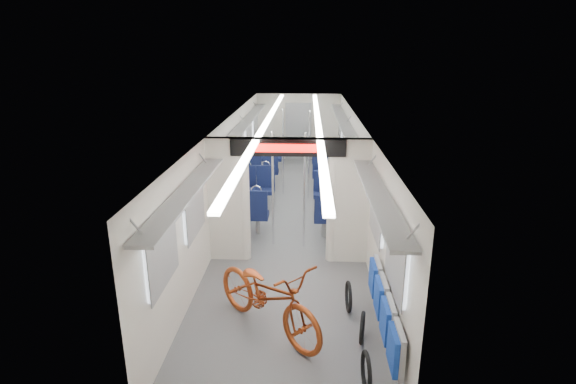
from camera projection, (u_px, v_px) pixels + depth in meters
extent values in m
plane|color=#515456|center=(292.00, 220.00, 10.36)|extent=(12.00, 12.00, 0.00)
cube|color=silver|center=(228.00, 171.00, 10.07)|extent=(0.02, 12.00, 2.30)
cube|color=silver|center=(357.00, 173.00, 9.95)|extent=(0.02, 12.00, 2.30)
cube|color=silver|center=(298.00, 127.00, 15.72)|extent=(2.90, 0.02, 2.30)
cube|color=silver|center=(270.00, 336.00, 4.30)|extent=(2.90, 0.02, 2.30)
cube|color=silver|center=(292.00, 120.00, 9.66)|extent=(2.90, 12.00, 0.02)
cube|color=white|center=(267.00, 122.00, 9.69)|extent=(0.12, 11.40, 0.04)
cube|color=white|center=(318.00, 122.00, 9.65)|extent=(0.12, 11.40, 0.04)
cube|color=silver|center=(227.00, 208.00, 8.20)|extent=(0.65, 0.18, 2.00)
cube|color=silver|center=(350.00, 210.00, 8.11)|extent=(0.65, 0.18, 2.00)
cube|color=silver|center=(288.00, 147.00, 7.80)|extent=(2.90, 0.18, 0.30)
cylinder|color=silver|center=(244.00, 208.00, 8.19)|extent=(0.20, 0.20, 2.00)
cylinder|color=silver|center=(332.00, 209.00, 8.12)|extent=(0.20, 0.20, 2.00)
cube|color=black|center=(288.00, 148.00, 7.70)|extent=(2.00, 0.03, 0.30)
cube|color=#FF0C07|center=(288.00, 148.00, 7.68)|extent=(1.20, 0.02, 0.14)
cube|color=white|center=(161.00, 254.00, 5.43)|extent=(0.04, 1.00, 0.75)
cube|color=white|center=(397.00, 259.00, 5.31)|extent=(0.04, 1.00, 0.75)
cube|color=white|center=(193.00, 209.00, 6.95)|extent=(0.04, 1.00, 0.75)
cube|color=white|center=(378.00, 212.00, 6.83)|extent=(0.04, 1.00, 0.75)
cube|color=white|center=(225.00, 166.00, 9.52)|extent=(0.04, 1.00, 0.75)
cube|color=white|center=(359.00, 167.00, 9.40)|extent=(0.04, 1.00, 0.75)
cube|color=white|center=(238.00, 147.00, 11.33)|extent=(0.04, 1.00, 0.75)
cube|color=white|center=(351.00, 148.00, 11.21)|extent=(0.04, 1.00, 0.75)
cube|color=white|center=(248.00, 134.00, 13.14)|extent=(0.04, 1.00, 0.75)
cube|color=white|center=(345.00, 134.00, 13.01)|extent=(0.04, 1.00, 0.75)
cube|color=white|center=(255.00, 124.00, 14.85)|extent=(0.04, 1.00, 0.75)
cube|color=white|center=(341.00, 124.00, 14.73)|extent=(0.04, 1.00, 0.75)
cube|color=gray|center=(187.00, 191.00, 6.02)|extent=(0.30, 3.60, 0.04)
cube|color=gray|center=(378.00, 194.00, 5.91)|extent=(0.30, 3.60, 0.04)
cube|color=gray|center=(246.00, 122.00, 11.72)|extent=(0.30, 7.60, 0.04)
cube|color=gray|center=(344.00, 122.00, 11.62)|extent=(0.30, 7.60, 0.04)
cube|color=gray|center=(298.00, 132.00, 15.71)|extent=(0.90, 0.05, 2.00)
imported|color=#983B16|center=(268.00, 295.00, 6.16)|extent=(1.99, 1.98, 1.10)
cube|color=gray|center=(398.00, 350.00, 4.99)|extent=(0.06, 0.48, 0.54)
cube|color=#10329A|center=(393.00, 350.00, 4.99)|extent=(0.06, 0.43, 0.46)
cube|color=gray|center=(390.00, 321.00, 5.51)|extent=(0.06, 0.48, 0.54)
cube|color=#10329A|center=(385.00, 321.00, 5.52)|extent=(0.06, 0.43, 0.46)
cube|color=gray|center=(383.00, 298.00, 6.04)|extent=(0.06, 0.48, 0.54)
cube|color=#10329A|center=(378.00, 297.00, 6.04)|extent=(0.06, 0.43, 0.46)
cube|color=gray|center=(377.00, 278.00, 6.56)|extent=(0.06, 0.48, 0.54)
cube|color=#10329A|center=(373.00, 278.00, 6.56)|extent=(0.06, 0.43, 0.46)
torus|color=black|center=(366.00, 374.00, 5.14)|extent=(0.08, 0.49, 0.49)
torus|color=black|center=(362.00, 329.00, 5.99)|extent=(0.14, 0.45, 0.45)
torus|color=black|center=(348.00, 298.00, 6.71)|extent=(0.07, 0.48, 0.48)
cube|color=#0D1439|center=(258.00, 215.00, 9.51)|extent=(0.46, 0.43, 0.10)
cylinder|color=gray|center=(258.00, 225.00, 9.58)|extent=(0.10, 0.10, 0.35)
cube|color=#0D1439|center=(257.00, 204.00, 9.25)|extent=(0.46, 0.08, 0.56)
torus|color=silver|center=(256.00, 191.00, 9.16)|extent=(0.23, 0.03, 0.23)
cube|color=#0D1439|center=(265.00, 191.00, 11.15)|extent=(0.46, 0.43, 0.10)
cylinder|color=gray|center=(265.00, 199.00, 11.22)|extent=(0.10, 0.10, 0.35)
cube|color=#0D1439|center=(266.00, 176.00, 11.21)|extent=(0.46, 0.08, 0.56)
torus|color=silver|center=(266.00, 166.00, 11.13)|extent=(0.23, 0.03, 0.23)
cube|color=#0D1439|center=(236.00, 215.00, 9.53)|extent=(0.46, 0.43, 0.10)
cylinder|color=gray|center=(236.00, 225.00, 9.60)|extent=(0.10, 0.10, 0.35)
cube|color=#0D1439|center=(234.00, 203.00, 9.27)|extent=(0.46, 0.08, 0.56)
torus|color=silver|center=(233.00, 190.00, 9.18)|extent=(0.23, 0.03, 0.23)
cube|color=#0D1439|center=(247.00, 191.00, 11.17)|extent=(0.46, 0.43, 0.10)
cylinder|color=gray|center=(247.00, 199.00, 11.24)|extent=(0.10, 0.10, 0.35)
cube|color=#0D1439|center=(247.00, 176.00, 11.23)|extent=(0.46, 0.08, 0.56)
torus|color=silver|center=(247.00, 165.00, 11.15)|extent=(0.23, 0.03, 0.23)
cube|color=#0D1439|center=(324.00, 218.00, 9.35)|extent=(0.42, 0.39, 0.10)
cylinder|color=gray|center=(324.00, 228.00, 9.42)|extent=(0.10, 0.10, 0.35)
cube|color=#0D1439|center=(325.00, 207.00, 9.11)|extent=(0.42, 0.07, 0.51)
torus|color=silver|center=(325.00, 195.00, 9.03)|extent=(0.21, 0.03, 0.21)
cube|color=#0D1439|center=(322.00, 195.00, 10.85)|extent=(0.42, 0.39, 0.10)
cylinder|color=gray|center=(322.00, 204.00, 10.92)|extent=(0.10, 0.10, 0.35)
cube|color=#0D1439|center=(322.00, 181.00, 10.90)|extent=(0.42, 0.07, 0.51)
torus|color=silver|center=(322.00, 171.00, 10.83)|extent=(0.21, 0.03, 0.21)
cube|color=#0D1439|center=(347.00, 219.00, 9.33)|extent=(0.42, 0.39, 0.10)
cylinder|color=gray|center=(346.00, 229.00, 9.40)|extent=(0.10, 0.10, 0.35)
cube|color=#0D1439|center=(348.00, 207.00, 9.09)|extent=(0.42, 0.07, 0.51)
torus|color=silver|center=(348.00, 196.00, 9.01)|extent=(0.21, 0.03, 0.21)
cube|color=#0D1439|center=(341.00, 195.00, 10.83)|extent=(0.42, 0.39, 0.10)
cylinder|color=gray|center=(341.00, 204.00, 10.90)|extent=(0.10, 0.10, 0.35)
cube|color=#0D1439|center=(341.00, 181.00, 10.88)|extent=(0.42, 0.07, 0.51)
torus|color=silver|center=(342.00, 171.00, 10.81)|extent=(0.21, 0.03, 0.21)
cube|color=#0D1439|center=(271.00, 172.00, 12.89)|extent=(0.42, 0.39, 0.10)
cylinder|color=gray|center=(271.00, 179.00, 12.96)|extent=(0.10, 0.10, 0.35)
cube|color=#0D1439|center=(271.00, 163.00, 12.65)|extent=(0.42, 0.07, 0.51)
torus|color=silver|center=(271.00, 154.00, 12.57)|extent=(0.21, 0.03, 0.21)
cube|color=#0D1439|center=(275.00, 159.00, 14.39)|extent=(0.42, 0.39, 0.10)
cylinder|color=gray|center=(275.00, 166.00, 14.46)|extent=(0.10, 0.10, 0.35)
cube|color=#0D1439|center=(275.00, 148.00, 14.45)|extent=(0.42, 0.07, 0.51)
torus|color=silver|center=(275.00, 141.00, 14.37)|extent=(0.21, 0.03, 0.21)
cube|color=#0D1439|center=(255.00, 171.00, 12.91)|extent=(0.42, 0.39, 0.10)
cylinder|color=gray|center=(255.00, 179.00, 12.98)|extent=(0.10, 0.10, 0.35)
cube|color=#0D1439|center=(254.00, 162.00, 12.67)|extent=(0.42, 0.07, 0.51)
torus|color=silver|center=(254.00, 154.00, 12.59)|extent=(0.21, 0.03, 0.21)
cube|color=#0D1439|center=(261.00, 159.00, 14.41)|extent=(0.42, 0.39, 0.10)
cylinder|color=gray|center=(261.00, 165.00, 14.48)|extent=(0.10, 0.10, 0.35)
cube|color=#0D1439|center=(261.00, 148.00, 14.47)|extent=(0.42, 0.07, 0.51)
torus|color=silver|center=(261.00, 141.00, 14.39)|extent=(0.21, 0.03, 0.21)
cube|color=#0D1439|center=(320.00, 175.00, 12.54)|extent=(0.44, 0.41, 0.10)
cylinder|color=gray|center=(320.00, 183.00, 12.60)|extent=(0.10, 0.10, 0.35)
cube|color=#0D1439|center=(321.00, 166.00, 12.28)|extent=(0.44, 0.08, 0.54)
torus|color=silver|center=(321.00, 156.00, 12.20)|extent=(0.22, 0.03, 0.22)
cube|color=#0D1439|center=(319.00, 161.00, 14.11)|extent=(0.44, 0.41, 0.10)
cylinder|color=gray|center=(319.00, 168.00, 14.18)|extent=(0.10, 0.10, 0.35)
cube|color=#0D1439|center=(319.00, 150.00, 14.18)|extent=(0.44, 0.08, 0.54)
torus|color=silver|center=(319.00, 142.00, 14.09)|extent=(0.22, 0.03, 0.22)
cube|color=#0D1439|center=(337.00, 175.00, 12.52)|extent=(0.44, 0.41, 0.10)
cylinder|color=gray|center=(337.00, 183.00, 12.58)|extent=(0.10, 0.10, 0.35)
cube|color=#0D1439|center=(338.00, 166.00, 12.26)|extent=(0.44, 0.08, 0.54)
torus|color=silver|center=(338.00, 156.00, 12.18)|extent=(0.22, 0.03, 0.22)
cube|color=#0D1439|center=(334.00, 161.00, 14.09)|extent=(0.44, 0.41, 0.10)
cylinder|color=gray|center=(334.00, 168.00, 14.16)|extent=(0.10, 0.10, 0.35)
cube|color=#0D1439|center=(334.00, 150.00, 14.16)|extent=(0.44, 0.08, 0.54)
torus|color=silver|center=(334.00, 142.00, 14.07)|extent=(0.22, 0.03, 0.22)
cylinder|color=silver|center=(273.00, 190.00, 8.74)|extent=(0.05, 0.05, 2.30)
cylinder|color=silver|center=(304.00, 191.00, 8.64)|extent=(0.04, 0.04, 2.30)
cylinder|color=silver|center=(283.00, 152.00, 11.88)|extent=(0.04, 0.04, 2.30)
cylinder|color=silver|center=(309.00, 155.00, 11.56)|extent=(0.04, 0.04, 2.30)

